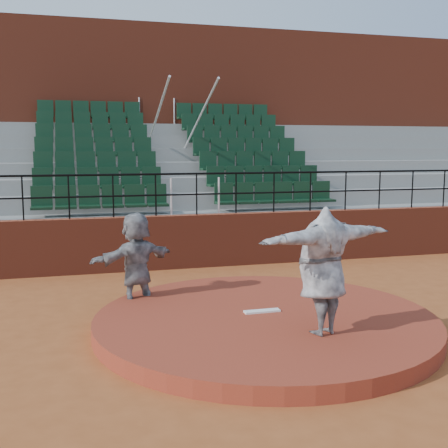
{
  "coord_description": "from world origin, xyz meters",
  "views": [
    {
      "loc": [
        -2.98,
        -8.29,
        2.94
      ],
      "look_at": [
        0.0,
        2.5,
        1.4
      ],
      "focal_mm": 45.0,
      "sensor_mm": 36.0,
      "label": 1
    }
  ],
  "objects": [
    {
      "name": "seating_deck",
      "position": [
        0.0,
        8.65,
        1.44
      ],
      "size": [
        24.0,
        5.97,
        4.63
      ],
      "color": "gray",
      "rests_on": "ground"
    },
    {
      "name": "wall_railing",
      "position": [
        0.0,
        5.0,
        2.03
      ],
      "size": [
        24.04,
        0.05,
        1.03
      ],
      "color": "black",
      "rests_on": "boundary_wall"
    },
    {
      "name": "pitching_rubber",
      "position": [
        0.0,
        0.15,
        0.27
      ],
      "size": [
        0.6,
        0.15,
        0.03
      ],
      "primitive_type": "cube",
      "color": "white",
      "rests_on": "pitchers_mound"
    },
    {
      "name": "ground",
      "position": [
        0.0,
        0.0,
        0.0
      ],
      "size": [
        90.0,
        90.0,
        0.0
      ],
      "primitive_type": "plane",
      "color": "#9A4C22",
      "rests_on": "ground"
    },
    {
      "name": "fielder",
      "position": [
        -1.87,
        1.68,
        0.9
      ],
      "size": [
        1.73,
        1.2,
        1.79
      ],
      "primitive_type": "imported",
      "rotation": [
        0.0,
        0.0,
        3.59
      ],
      "color": "black",
      "rests_on": "ground"
    },
    {
      "name": "boundary_wall",
      "position": [
        0.0,
        5.0,
        0.65
      ],
      "size": [
        24.0,
        0.3,
        1.3
      ],
      "primitive_type": "cube",
      "color": "maroon",
      "rests_on": "ground"
    },
    {
      "name": "press_box_facade",
      "position": [
        0.0,
        12.6,
        3.55
      ],
      "size": [
        24.0,
        3.0,
        7.1
      ],
      "primitive_type": "cube",
      "color": "maroon",
      "rests_on": "ground"
    },
    {
      "name": "pitcher",
      "position": [
        0.48,
        -1.08,
        1.18
      ],
      "size": [
        2.37,
        1.17,
        1.86
      ],
      "primitive_type": "imported",
      "rotation": [
        0.0,
        0.0,
        3.39
      ],
      "color": "black",
      "rests_on": "pitchers_mound"
    },
    {
      "name": "pitchers_mound",
      "position": [
        0.0,
        0.0,
        0.12
      ],
      "size": [
        5.5,
        5.5,
        0.25
      ],
      "primitive_type": "cylinder",
      "color": "maroon",
      "rests_on": "ground"
    }
  ]
}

